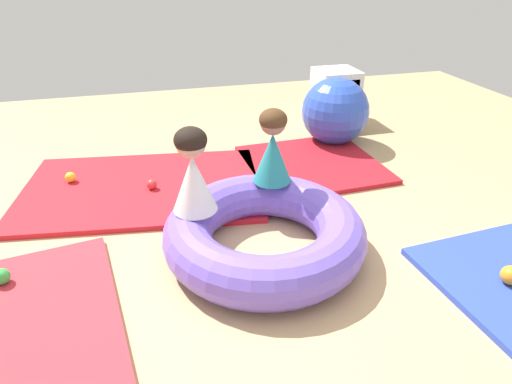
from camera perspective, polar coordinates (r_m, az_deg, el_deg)
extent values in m
plane|color=tan|center=(2.74, 2.58, -8.75)|extent=(8.00, 8.00, 0.00)
cube|color=#B21923|center=(3.92, 7.34, 3.63)|extent=(1.17, 1.14, 0.04)
cube|color=red|center=(2.59, -30.26, -15.66)|extent=(1.29, 1.42, 0.04)
cube|color=red|center=(3.61, -14.57, 0.57)|extent=(2.01, 1.48, 0.04)
torus|color=#7056D1|center=(2.71, 1.10, -5.30)|extent=(1.25, 1.25, 0.30)
cone|color=teal|center=(2.92, 2.16, 4.51)|extent=(0.36, 0.36, 0.34)
sphere|color=#936647|center=(2.83, 2.25, 9.09)|extent=(0.17, 0.17, 0.17)
ellipsoid|color=#472D19|center=(2.83, 2.26, 9.41)|extent=(0.18, 0.18, 0.14)
cone|color=white|center=(2.60, -8.12, 1.13)|extent=(0.32, 0.32, 0.35)
sphere|color=tan|center=(2.49, -8.52, 6.36)|extent=(0.18, 0.18, 0.18)
ellipsoid|color=black|center=(2.49, -8.55, 6.73)|extent=(0.19, 0.19, 0.15)
sphere|color=red|center=(3.51, -13.44, 0.98)|extent=(0.08, 0.08, 0.08)
sphere|color=green|center=(2.86, -30.25, -9.51)|extent=(0.09, 0.09, 0.09)
sphere|color=yellow|center=(3.82, -23.04, 1.79)|extent=(0.08, 0.08, 0.08)
sphere|color=orange|center=(2.85, 30.28, -9.36)|extent=(0.11, 0.11, 0.11)
sphere|color=blue|center=(4.35, 10.29, 10.30)|extent=(0.65, 0.65, 0.65)
cube|color=silver|center=(5.03, 10.26, 12.31)|extent=(0.44, 0.44, 0.56)
cube|color=#2D2D33|center=(4.93, 10.84, 11.91)|extent=(0.34, 0.20, 0.44)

